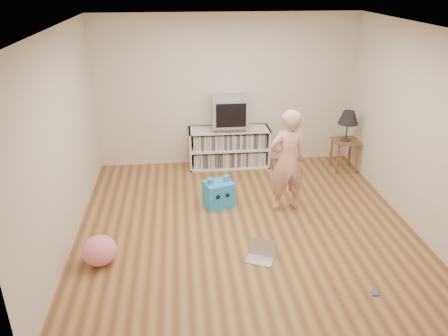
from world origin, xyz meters
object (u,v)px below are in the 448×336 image
laptop (261,254)px  side_table (345,147)px  person (287,161)px  media_unit (229,147)px  plush_blue (219,193)px  crt_tv (229,111)px  table_lamp (348,118)px  plush_pink (99,251)px  dvd_deck (229,127)px

laptop → side_table: bearing=76.7°
person → laptop: size_ratio=3.78×
media_unit → plush_blue: 1.49m
crt_tv → side_table: crt_tv is taller
person → laptop: (-0.57, -1.19, -0.69)m
media_unit → side_table: (1.97, -0.39, 0.07)m
media_unit → person: (0.63, -1.63, 0.40)m
crt_tv → side_table: (1.97, -0.37, -0.60)m
table_lamp → laptop: table_lamp is taller
table_lamp → laptop: size_ratio=1.29×
media_unit → person: 1.79m
side_table → plush_pink: side_table is taller
person → side_table: bearing=-147.3°
side_table → plush_blue: (-2.29, -1.06, -0.22)m
media_unit → plush_pink: 3.29m
person → laptop: 1.49m
crt_tv → table_lamp: bearing=-10.5°
crt_tv → laptop: 2.96m
dvd_deck → person: 1.73m
side_table → plush_pink: 4.48m
dvd_deck → laptop: 2.88m
dvd_deck → plush_pink: (-1.86, -2.69, -0.56)m
media_unit → table_lamp: (1.97, -0.39, 0.59)m
plush_blue → plush_pink: size_ratio=1.16×
dvd_deck → crt_tv: crt_tv is taller
laptop → plush_blue: plush_blue is taller
dvd_deck → table_lamp: bearing=-10.6°
person → plush_pink: (-2.49, -1.08, -0.58)m
table_lamp → plush_blue: bearing=-155.1°
media_unit → person: person is taller
side_table → laptop: (-1.90, -2.43, -0.36)m
dvd_deck → crt_tv: (0.00, -0.00, 0.29)m
person → dvd_deck: bearing=-78.8°
dvd_deck → plush_pink: dvd_deck is taller
media_unit → laptop: 2.83m
media_unit → dvd_deck: size_ratio=3.11×
media_unit → person: bearing=-68.8°
media_unit → plush_blue: media_unit is taller
table_lamp → plush_pink: table_lamp is taller
side_table → table_lamp: bearing=0.0°
table_lamp → plush_blue: 2.63m
media_unit → crt_tv: 0.67m
media_unit → crt_tv: size_ratio=2.33×
side_table → table_lamp: 0.53m
person → plush_blue: 1.12m
plush_pink → crt_tv: bearing=55.4°
side_table → person: 1.86m
side_table → laptop: size_ratio=1.38×
media_unit → side_table: bearing=-11.1°
dvd_deck → side_table: (1.97, -0.37, -0.32)m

